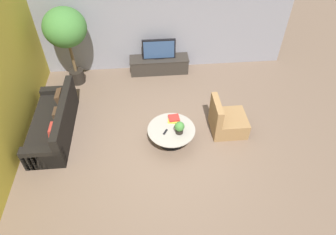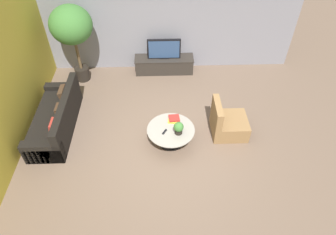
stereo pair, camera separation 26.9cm
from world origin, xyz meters
name	(u,v)px [view 2 (the right image)]	position (x,y,z in m)	size (l,w,h in m)	color
ground_plane	(166,147)	(0.00, 0.00, 0.00)	(24.00, 24.00, 0.00)	brown
back_wall_stone	(162,18)	(0.00, 3.26, 1.50)	(7.40, 0.12, 3.00)	gray
media_console	(164,64)	(0.03, 2.94, 0.24)	(1.69, 0.50, 0.46)	#2D2823
television	(164,49)	(0.03, 2.94, 0.74)	(0.93, 0.13, 0.58)	black
coffee_table	(171,133)	(0.11, 0.15, 0.28)	(1.06, 1.06, 0.40)	black
couch_by_wall	(57,119)	(-2.55, 0.69, 0.29)	(0.84, 2.18, 0.84)	black
armchair_wicker	(227,124)	(1.43, 0.42, 0.27)	(0.80, 0.76, 0.86)	olive
potted_palm_tall	(72,28)	(-2.30, 2.64, 1.59)	(1.07, 1.07, 2.15)	black
potted_plant_tabletop	(179,128)	(0.27, 0.04, 0.56)	(0.22, 0.22, 0.30)	black
book_stack	(174,119)	(0.19, 0.44, 0.43)	(0.28, 0.27, 0.07)	gold
remote_black	(165,132)	(-0.03, 0.07, 0.41)	(0.04, 0.16, 0.02)	black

